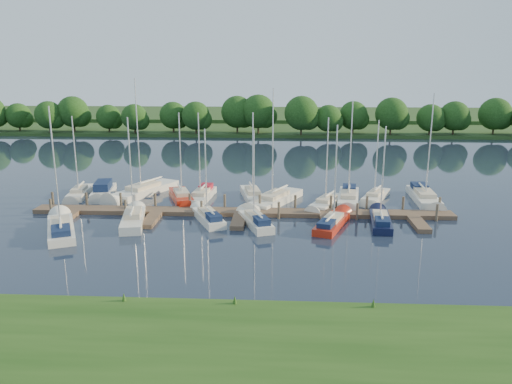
{
  "coord_description": "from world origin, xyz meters",
  "views": [
    {
      "loc": [
        3.84,
        -37.63,
        13.77
      ],
      "look_at": [
        1.42,
        8.0,
        2.2
      ],
      "focal_mm": 35.0,
      "sensor_mm": 36.0,
      "label": 1
    }
  ],
  "objects_px": {
    "sailboat_n_0": "(79,194)",
    "sailboat_s_2": "(208,218)",
    "motorboat": "(103,192)",
    "sailboat_n_5": "(253,196)",
    "dock": "(241,214)"
  },
  "relations": [
    {
      "from": "sailboat_n_0",
      "to": "sailboat_n_5",
      "type": "distance_m",
      "value": 18.87
    },
    {
      "from": "dock",
      "to": "sailboat_n_0",
      "type": "relative_size",
      "value": 4.41
    },
    {
      "from": "motorboat",
      "to": "sailboat_s_2",
      "type": "bearing_deg",
      "value": 136.13
    },
    {
      "from": "sailboat_n_0",
      "to": "sailboat_s_2",
      "type": "distance_m",
      "value": 17.27
    },
    {
      "from": "sailboat_n_0",
      "to": "sailboat_s_2",
      "type": "relative_size",
      "value": 1.03
    },
    {
      "from": "sailboat_n_0",
      "to": "motorboat",
      "type": "xyz_separation_m",
      "value": [
        2.45,
        0.5,
        0.11
      ]
    },
    {
      "from": "sailboat_n_0",
      "to": "sailboat_n_5",
      "type": "xyz_separation_m",
      "value": [
        18.87,
        -0.06,
        0.01
      ]
    },
    {
      "from": "sailboat_n_0",
      "to": "sailboat_s_2",
      "type": "bearing_deg",
      "value": 144.08
    },
    {
      "from": "sailboat_n_0",
      "to": "motorboat",
      "type": "distance_m",
      "value": 2.5
    },
    {
      "from": "sailboat_n_0",
      "to": "motorboat",
      "type": "bearing_deg",
      "value": -176.5
    },
    {
      "from": "sailboat_s_2",
      "to": "sailboat_n_0",
      "type": "bearing_deg",
      "value": 127.61
    },
    {
      "from": "sailboat_n_5",
      "to": "sailboat_s_2",
      "type": "xyz_separation_m",
      "value": [
        -3.61,
        -8.02,
        0.04
      ]
    },
    {
      "from": "dock",
      "to": "sailboat_s_2",
      "type": "bearing_deg",
      "value": -149.06
    },
    {
      "from": "dock",
      "to": "sailboat_n_5",
      "type": "distance_m",
      "value": 6.36
    },
    {
      "from": "sailboat_s_2",
      "to": "motorboat",
      "type": "bearing_deg",
      "value": 121.7
    }
  ]
}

